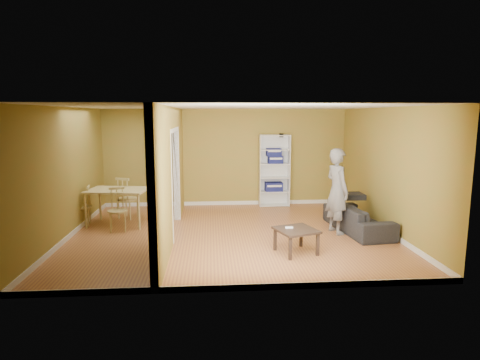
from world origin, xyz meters
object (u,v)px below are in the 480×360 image
object	(u,v)px
coffee_table	(296,233)
dining_table	(118,193)
sofa	(358,213)
chair_near	(117,210)
bookshelf	(274,170)
chair_far	(128,198)
person	(337,184)
chair_left	(82,206)

from	to	relation	value
coffee_table	dining_table	bearing A→B (deg)	148.74
sofa	dining_table	world-z (taller)	dining_table
chair_near	dining_table	bearing A→B (deg)	89.68
bookshelf	chair_far	size ratio (longest dim) A/B	1.92
person	chair_near	world-z (taller)	person
person	chair_near	bearing A→B (deg)	68.76
chair_left	bookshelf	bearing A→B (deg)	101.43
person	dining_table	size ratio (longest dim) A/B	1.62
chair_left	chair_near	world-z (taller)	chair_near
bookshelf	coffee_table	xyz separation A→B (m)	(-0.21, -3.84, -0.59)
dining_table	chair_left	size ratio (longest dim) A/B	1.44
sofa	person	xyz separation A→B (m)	(-0.50, -0.10, 0.67)
sofa	bookshelf	world-z (taller)	bookshelf
chair_near	sofa	bearing A→B (deg)	-14.82
bookshelf	person	bearing A→B (deg)	-71.50
sofa	person	world-z (taller)	person
dining_table	chair_left	distance (m)	0.84
chair_far	chair_left	bearing A→B (deg)	55.46
sofa	bookshelf	size ratio (longest dim) A/B	1.03
sofa	chair_far	size ratio (longest dim) A/B	1.97
bookshelf	chair_near	distance (m)	4.32
chair_near	chair_far	size ratio (longest dim) A/B	0.91
bookshelf	dining_table	xyz separation A→B (m)	(-3.79, -1.67, -0.24)
dining_table	chair_near	size ratio (longest dim) A/B	1.40
sofa	coffee_table	distance (m)	2.05
coffee_table	chair_near	bearing A→B (deg)	154.65
bookshelf	chair_left	size ratio (longest dim) A/B	2.15
chair_left	person	bearing A→B (deg)	71.01
coffee_table	dining_table	distance (m)	4.21
sofa	chair_left	size ratio (longest dim) A/B	2.21
person	dining_table	xyz separation A→B (m)	(-4.68, 1.00, -0.32)
person	chair_far	world-z (taller)	person
person	chair_left	size ratio (longest dim) A/B	2.33
dining_table	chair_far	world-z (taller)	chair_far
chair_left	coffee_table	bearing A→B (deg)	54.94
chair_near	chair_left	bearing A→B (deg)	140.60
chair_near	coffee_table	bearing A→B (deg)	-35.97
person	coffee_table	size ratio (longest dim) A/B	3.16
sofa	person	distance (m)	0.84
coffee_table	chair_left	size ratio (longest dim) A/B	0.74
chair_left	chair_near	bearing A→B (deg)	52.22
sofa	chair_far	xyz separation A→B (m)	(-5.09, 1.43, 0.13)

